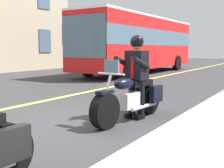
{
  "coord_description": "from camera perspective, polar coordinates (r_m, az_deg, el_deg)",
  "views": [
    {
      "loc": [
        4.17,
        3.84,
        1.46
      ],
      "look_at": [
        -0.65,
        0.76,
        0.75
      ],
      "focal_mm": 45.74,
      "sensor_mm": 36.0,
      "label": 1
    }
  ],
  "objects": [
    {
      "name": "lane_center_stripe",
      "position": [
        7.32,
        -21.56,
        -4.89
      ],
      "size": [
        60.0,
        0.16,
        0.01
      ],
      "primitive_type": "cube",
      "color": "#E5DB4C",
      "rests_on": "ground_plane"
    },
    {
      "name": "rider_main",
      "position": [
        5.95,
        4.87,
        2.96
      ],
      "size": [
        0.66,
        0.59,
        1.74
      ],
      "color": "black",
      "rests_on": "ground_plane"
    },
    {
      "name": "motorcycle_main",
      "position": [
        5.86,
        3.83,
        -2.84
      ],
      "size": [
        2.22,
        0.72,
        1.26
      ],
      "color": "black",
      "rests_on": "ground_plane"
    },
    {
      "name": "bus_near",
      "position": [
        17.5,
        5.58,
        8.39
      ],
      "size": [
        11.05,
        2.7,
        3.3
      ],
      "color": "red",
      "rests_on": "ground_plane"
    },
    {
      "name": "ground_plane",
      "position": [
        5.85,
        -9.85,
        -7.47
      ],
      "size": [
        80.0,
        80.0,
        0.0
      ],
      "primitive_type": "plane",
      "color": "#333335"
    }
  ]
}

